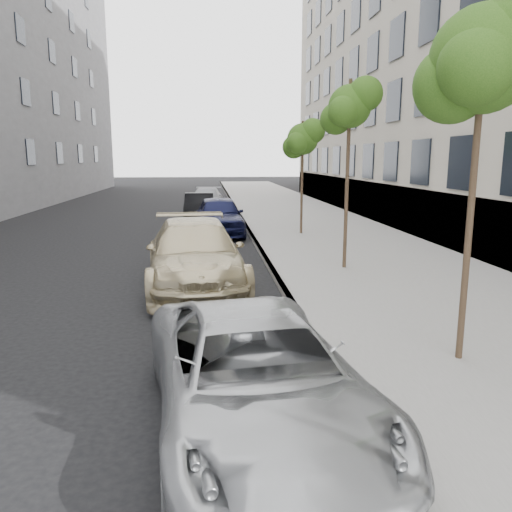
{
  "coord_description": "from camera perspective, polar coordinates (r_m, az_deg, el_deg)",
  "views": [
    {
      "loc": [
        -0.62,
        -5.39,
        3.16
      ],
      "look_at": [
        0.21,
        2.99,
        1.5
      ],
      "focal_mm": 35.0,
      "sensor_mm": 36.0,
      "label": 1
    }
  ],
  "objects": [
    {
      "name": "ground",
      "position": [
        6.28,
        0.83,
        -19.08
      ],
      "size": [
        160.0,
        160.0,
        0.0
      ],
      "primitive_type": "plane",
      "color": "black",
      "rests_on": "ground"
    },
    {
      "name": "sidewalk",
      "position": [
        29.96,
        3.84,
        5.21
      ],
      "size": [
        6.4,
        72.0,
        0.14
      ],
      "primitive_type": "cube",
      "color": "gray",
      "rests_on": "ground"
    },
    {
      "name": "curb",
      "position": [
        29.6,
        -2.16,
        5.16
      ],
      "size": [
        0.15,
        72.0,
        0.14
      ],
      "primitive_type": "cube",
      "color": "#9E9B93",
      "rests_on": "ground"
    },
    {
      "name": "tree_near",
      "position": [
        8.0,
        24.72,
        19.7
      ],
      "size": [
        1.79,
        1.59,
        5.23
      ],
      "color": "#38281C",
      "rests_on": "sidewalk"
    },
    {
      "name": "tree_mid",
      "position": [
        13.99,
        10.77,
        16.37
      ],
      "size": [
        1.53,
        1.33,
        5.11
      ],
      "color": "#38281C",
      "rests_on": "sidewalk"
    },
    {
      "name": "tree_far",
      "position": [
        20.27,
        5.43,
        13.15
      ],
      "size": [
        1.61,
        1.41,
        4.54
      ],
      "color": "#38281C",
      "rests_on": "sidewalk"
    },
    {
      "name": "minivan",
      "position": [
        5.93,
        -0.11,
        -13.51
      ],
      "size": [
        2.87,
        5.18,
        1.37
      ],
      "primitive_type": "imported",
      "rotation": [
        0.0,
        0.0,
        0.12
      ],
      "color": "#A9ACAE",
      "rests_on": "ground"
    },
    {
      "name": "suv",
      "position": [
        12.38,
        -7.0,
        0.17
      ],
      "size": [
        2.71,
        5.8,
        1.64
      ],
      "primitive_type": "imported",
      "rotation": [
        0.0,
        0.0,
        0.07
      ],
      "color": "#C5B58C",
      "rests_on": "ground"
    },
    {
      "name": "sedan_blue",
      "position": [
        20.9,
        -4.21,
        4.64
      ],
      "size": [
        2.06,
        4.75,
        1.59
      ],
      "primitive_type": "imported",
      "rotation": [
        0.0,
        0.0,
        0.04
      ],
      "color": "black",
      "rests_on": "ground"
    },
    {
      "name": "sedan_black",
      "position": [
        25.91,
        -6.49,
        5.61
      ],
      "size": [
        1.47,
        4.18,
        1.38
      ],
      "primitive_type": "imported",
      "rotation": [
        0.0,
        0.0,
        -0.0
      ],
      "color": "black",
      "rests_on": "ground"
    },
    {
      "name": "sedan_rear",
      "position": [
        30.92,
        -5.66,
        6.5
      ],
      "size": [
        2.23,
        4.81,
        1.36
      ],
      "primitive_type": "imported",
      "rotation": [
        0.0,
        0.0,
        -0.07
      ],
      "color": "gray",
      "rests_on": "ground"
    }
  ]
}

